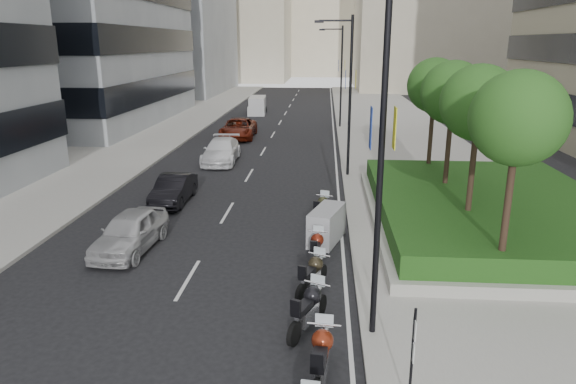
# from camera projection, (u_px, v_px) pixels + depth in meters

# --- Properties ---
(ground) EXTENTS (160.00, 160.00, 0.00)m
(ground) POSITION_uv_depth(u_px,v_px,m) (205.00, 351.00, 13.07)
(ground) COLOR black
(ground) RESTS_ON ground
(sidewalk_right) EXTENTS (10.00, 100.00, 0.15)m
(sidewalk_right) POSITION_uv_depth(u_px,v_px,m) (400.00, 140.00, 41.15)
(sidewalk_right) COLOR #9E9B93
(sidewalk_right) RESTS_ON ground
(sidewalk_left) EXTENTS (8.00, 100.00, 0.15)m
(sidewalk_left) POSITION_uv_depth(u_px,v_px,m) (145.00, 136.00, 42.61)
(sidewalk_left) COLOR #9E9B93
(sidewalk_left) RESTS_ON ground
(lane_edge) EXTENTS (0.12, 100.00, 0.01)m
(lane_edge) POSITION_uv_depth(u_px,v_px,m) (334.00, 140.00, 41.54)
(lane_edge) COLOR silver
(lane_edge) RESTS_ON ground
(lane_centre) EXTENTS (0.12, 100.00, 0.01)m
(lane_centre) POSITION_uv_depth(u_px,v_px,m) (270.00, 139.00, 41.90)
(lane_centre) COLOR silver
(lane_centre) RESTS_ON ground
(planter) EXTENTS (10.00, 14.00, 0.40)m
(planter) POSITION_uv_depth(u_px,v_px,m) (489.00, 218.00, 21.85)
(planter) COLOR #A3A298
(planter) RESTS_ON sidewalk_right
(hedge) EXTENTS (9.40, 13.40, 0.80)m
(hedge) POSITION_uv_depth(u_px,v_px,m) (491.00, 205.00, 21.68)
(hedge) COLOR #133E11
(hedge) RESTS_ON planter
(tree_0) EXTENTS (2.80, 2.80, 6.30)m
(tree_0) POSITION_uv_depth(u_px,v_px,m) (518.00, 119.00, 14.79)
(tree_0) COLOR #332319
(tree_0) RESTS_ON planter
(tree_1) EXTENTS (2.80, 2.80, 6.30)m
(tree_1) POSITION_uv_depth(u_px,v_px,m) (479.00, 103.00, 18.62)
(tree_1) COLOR #332319
(tree_1) RESTS_ON planter
(tree_2) EXTENTS (2.80, 2.80, 6.30)m
(tree_2) POSITION_uv_depth(u_px,v_px,m) (453.00, 93.00, 22.45)
(tree_2) COLOR #332319
(tree_2) RESTS_ON planter
(tree_3) EXTENTS (2.80, 2.80, 6.30)m
(tree_3) POSITION_uv_depth(u_px,v_px,m) (435.00, 86.00, 26.28)
(tree_3) COLOR #332319
(tree_3) RESTS_ON planter
(lamp_post_0) EXTENTS (2.34, 0.45, 9.00)m
(lamp_post_0) POSITION_uv_depth(u_px,v_px,m) (375.00, 150.00, 12.32)
(lamp_post_0) COLOR black
(lamp_post_0) RESTS_ON ground
(lamp_post_1) EXTENTS (2.34, 0.45, 9.00)m
(lamp_post_1) POSITION_uv_depth(u_px,v_px,m) (348.00, 89.00, 28.60)
(lamp_post_1) COLOR black
(lamp_post_1) RESTS_ON ground
(lamp_post_2) EXTENTS (2.34, 0.45, 9.00)m
(lamp_post_2) POSITION_uv_depth(u_px,v_px,m) (340.00, 72.00, 45.84)
(lamp_post_2) COLOR black
(lamp_post_2) RESTS_ON ground
(parking_sign) EXTENTS (0.06, 0.32, 2.50)m
(parking_sign) POSITION_uv_depth(u_px,v_px,m) (412.00, 355.00, 10.41)
(parking_sign) COLOR black
(parking_sign) RESTS_ON ground
(motorcycle_1) EXTENTS (0.80, 2.41, 1.20)m
(motorcycle_1) POSITION_uv_depth(u_px,v_px,m) (321.00, 358.00, 11.69)
(motorcycle_1) COLOR black
(motorcycle_1) RESTS_ON ground
(motorcycle_2) EXTENTS (1.11, 2.20, 1.16)m
(motorcycle_2) POSITION_uv_depth(u_px,v_px,m) (309.00, 309.00, 13.89)
(motorcycle_2) COLOR black
(motorcycle_2) RESTS_ON ground
(motorcycle_3) EXTENTS (1.04, 2.09, 1.10)m
(motorcycle_3) POSITION_uv_depth(u_px,v_px,m) (312.00, 275.00, 15.99)
(motorcycle_3) COLOR black
(motorcycle_3) RESTS_ON ground
(motorcycle_4) EXTENTS (0.72, 2.15, 1.07)m
(motorcycle_4) POSITION_uv_depth(u_px,v_px,m) (316.00, 249.00, 18.02)
(motorcycle_4) COLOR black
(motorcycle_4) RESTS_ON ground
(motorcycle_5) EXTENTS (1.55, 2.44, 1.38)m
(motorcycle_5) POSITION_uv_depth(u_px,v_px,m) (327.00, 225.00, 20.03)
(motorcycle_5) COLOR black
(motorcycle_5) RESTS_ON ground
(motorcycle_6) EXTENTS (0.85, 2.18, 1.11)m
(motorcycle_6) POSITION_uv_depth(u_px,v_px,m) (321.00, 210.00, 22.24)
(motorcycle_6) COLOR black
(motorcycle_6) RESTS_ON ground
(car_a) EXTENTS (2.04, 4.45, 1.48)m
(car_a) POSITION_uv_depth(u_px,v_px,m) (130.00, 231.00, 19.23)
(car_a) COLOR #B5B4B6
(car_a) RESTS_ON ground
(car_b) EXTENTS (1.43, 4.09, 1.35)m
(car_b) POSITION_uv_depth(u_px,v_px,m) (174.00, 189.00, 25.02)
(car_b) COLOR black
(car_b) RESTS_ON ground
(car_c) EXTENTS (2.32, 5.30, 1.51)m
(car_c) POSITION_uv_depth(u_px,v_px,m) (221.00, 151.00, 33.53)
(car_c) COLOR white
(car_c) RESTS_ON ground
(car_d) EXTENTS (2.80, 5.79, 1.59)m
(car_d) POSITION_uv_depth(u_px,v_px,m) (238.00, 128.00, 42.04)
(car_d) COLOR #5D180B
(car_d) RESTS_ON ground
(delivery_van) EXTENTS (2.01, 4.56, 1.86)m
(delivery_van) POSITION_uv_depth(u_px,v_px,m) (257.00, 106.00, 56.25)
(delivery_van) COLOR silver
(delivery_van) RESTS_ON ground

